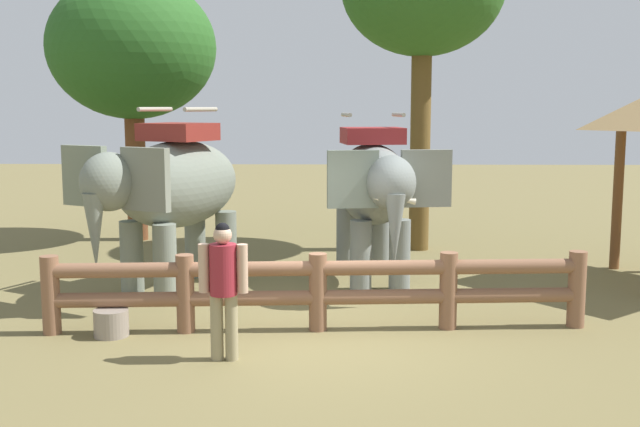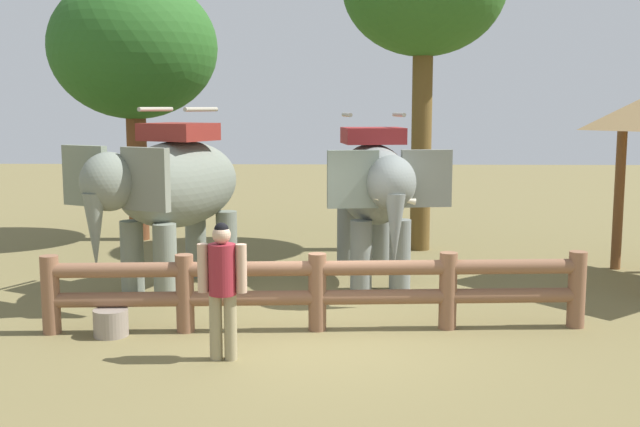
{
  "view_description": "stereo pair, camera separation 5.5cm",
  "coord_description": "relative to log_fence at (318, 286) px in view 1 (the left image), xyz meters",
  "views": [
    {
      "loc": [
        0.24,
        -9.78,
        3.0
      ],
      "look_at": [
        0.0,
        1.65,
        1.4
      ],
      "focal_mm": 43.22,
      "sensor_mm": 36.0,
      "label": 1
    },
    {
      "loc": [
        0.3,
        -9.78,
        3.0
      ],
      "look_at": [
        0.0,
        1.65,
        1.4
      ],
      "focal_mm": 43.22,
      "sensor_mm": 36.0,
      "label": 2
    }
  ],
  "objects": [
    {
      "name": "ground_plane",
      "position": [
        0.0,
        -0.29,
        -0.61
      ],
      "size": [
        60.0,
        60.0,
        0.0
      ],
      "primitive_type": "plane",
      "color": "brown"
    },
    {
      "name": "log_fence",
      "position": [
        0.0,
        0.0,
        0.0
      ],
      "size": [
        7.29,
        0.72,
        1.05
      ],
      "color": "brown",
      "rests_on": "ground"
    },
    {
      "name": "elephant_near_left",
      "position": [
        -2.42,
        2.18,
        1.07
      ],
      "size": [
        2.74,
        3.5,
        2.98
      ],
      "color": "slate",
      "rests_on": "ground"
    },
    {
      "name": "elephant_center",
      "position": [
        0.88,
        2.83,
        1.02
      ],
      "size": [
        1.92,
        3.41,
        2.89
      ],
      "color": "slate",
      "rests_on": "ground"
    },
    {
      "name": "tourist_woman_in_black",
      "position": [
        -1.08,
        -1.24,
        0.35
      ],
      "size": [
        0.59,
        0.33,
        1.65
      ],
      "color": "#968A65",
      "rests_on": "ground"
    },
    {
      "name": "tree_back_center",
      "position": [
        -4.24,
        7.03,
        3.62
      ],
      "size": [
        3.67,
        3.67,
        5.83
      ],
      "color": "brown",
      "rests_on": "ground"
    },
    {
      "name": "feed_bucket",
      "position": [
        -2.71,
        -0.33,
        -0.43
      ],
      "size": [
        0.45,
        0.45,
        0.36
      ],
      "color": "gray",
      "rests_on": "ground"
    }
  ]
}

